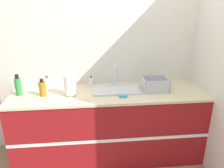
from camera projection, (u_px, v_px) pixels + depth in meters
name	position (u px, v px, depth m)	size (l,w,h in m)	color
wall_back	(106.00, 57.00, 2.94)	(4.80, 0.06, 2.60)	beige
wall_right	(207.00, 61.00, 2.72)	(0.06, 2.68, 2.60)	beige
counter_cabinet	(109.00, 125.00, 2.89)	(2.43, 0.70, 0.94)	maroon
sink	(116.00, 89.00, 2.78)	(0.59, 0.34, 0.31)	silver
paper_towel_roll	(70.00, 85.00, 2.60)	(0.14, 0.14, 0.25)	#4C4C51
dish_rack	(155.00, 86.00, 2.76)	(0.32, 0.25, 0.17)	#B7BABF
bottle_amber	(42.00, 88.00, 2.59)	(0.08, 0.08, 0.21)	#B26B19
bottle_green	(18.00, 86.00, 2.61)	(0.08, 0.08, 0.26)	#2D8C3D
bottle_white_spray	(47.00, 82.00, 2.85)	(0.06, 0.06, 0.16)	white
soap_dispenser	(91.00, 81.00, 2.92)	(0.05, 0.05, 0.14)	silver
sponge	(123.00, 96.00, 2.58)	(0.09, 0.06, 0.02)	#3399BF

